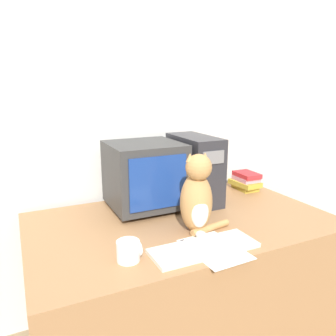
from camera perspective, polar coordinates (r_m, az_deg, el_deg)
name	(u,v)px	position (r m, az deg, el deg)	size (l,w,h in m)	color
wall_back	(144,121)	(2.11, -4.16, 8.22)	(7.00, 0.05, 2.50)	silver
desk	(182,284)	(1.94, 2.41, -19.59)	(1.56, 0.93, 0.78)	#9E7047
crt_monitor	(145,175)	(1.85, -4.10, -1.23)	(0.39, 0.40, 0.38)	#333333
computer_tower	(194,169)	(1.98, 4.58, -0.16)	(0.19, 0.41, 0.40)	#28282D
keyboard	(204,248)	(1.45, 6.30, -13.64)	(0.47, 0.17, 0.02)	silver
cat	(197,197)	(1.55, 5.11, -5.13)	(0.27, 0.22, 0.39)	#B7844C
book_stack	(246,181)	(2.29, 13.37, -2.21)	(0.15, 0.21, 0.12)	gold
pen	(173,245)	(1.48, 0.81, -13.22)	(0.13, 0.04, 0.01)	black
paper_sheet	(214,249)	(1.47, 8.10, -13.81)	(0.22, 0.30, 0.00)	white
mug	(129,251)	(1.36, -6.84, -14.12)	(0.10, 0.09, 0.08)	white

